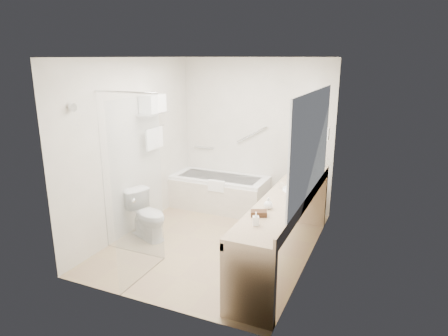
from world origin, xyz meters
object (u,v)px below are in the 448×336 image
at_px(vanity_counter, 285,214).
at_px(amenity_basket, 259,213).
at_px(bathtub, 219,192).
at_px(water_bottle_left, 306,173).
at_px(toilet, 148,215).

bearing_deg(vanity_counter, amenity_basket, -100.76).
bearing_deg(bathtub, vanity_counter, -42.35).
relative_size(vanity_counter, water_bottle_left, 12.86).
xyz_separation_m(bathtub, amenity_basket, (1.40, -2.05, 0.60)).
relative_size(amenity_basket, water_bottle_left, 0.81).
height_order(amenity_basket, water_bottle_left, water_bottle_left).
bearing_deg(vanity_counter, bathtub, 137.65).
relative_size(toilet, amenity_basket, 4.00).
bearing_deg(bathtub, toilet, -106.91).
bearing_deg(vanity_counter, water_bottle_left, 86.73).
xyz_separation_m(toilet, water_bottle_left, (2.02, 0.93, 0.61)).
height_order(bathtub, water_bottle_left, water_bottle_left).
distance_m(amenity_basket, water_bottle_left, 1.50).
height_order(bathtub, amenity_basket, amenity_basket).
distance_m(toilet, amenity_basket, 2.01).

